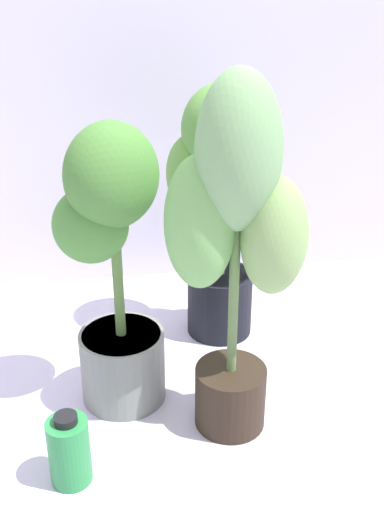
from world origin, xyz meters
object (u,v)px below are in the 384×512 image
potted_plant_back_right (221,194)px  potted_plant_center (112,263)px  nutrient_bottle (69,450)px  potted_plant_front_right (234,236)px

potted_plant_back_right → potted_plant_center: (-0.35, -0.30, -0.07)m
potted_plant_back_right → nutrient_bottle: size_ratio=4.31×
potted_plant_center → potted_plant_back_right: bearing=40.6°
potted_plant_front_right → nutrient_bottle: potted_plant_front_right is taller
potted_plant_front_right → potted_plant_back_right: 0.47m
potted_plant_front_right → potted_plant_center: potted_plant_front_right is taller
potted_plant_center → nutrient_bottle: (-0.13, -0.30, -0.34)m
potted_plant_front_right → potted_plant_back_right: bearing=82.2°
potted_plant_front_right → potted_plant_back_right: potted_plant_front_right is taller
potted_plant_front_right → potted_plant_center: size_ratio=1.17×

